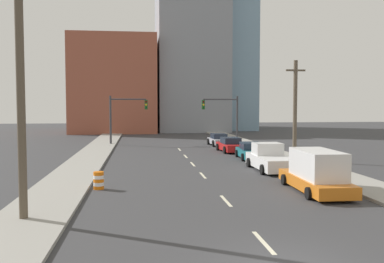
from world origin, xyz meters
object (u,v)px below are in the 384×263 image
Objects in this scene: traffic_signal_left at (122,113)px; utility_pole_right_mid at (295,110)px; traffic_signal_right at (226,113)px; box_truck_orange at (316,172)px; utility_pole_left_near at (20,79)px; pickup_truck_white at (270,159)px; traffic_barrel at (99,180)px; sedan_teal at (251,151)px; sedan_red at (231,145)px; sedan_silver at (219,140)px.

traffic_signal_left is 0.69× the size of utility_pole_right_mid.
traffic_signal_left and traffic_signal_right have the same top height.
utility_pole_right_mid reaches higher than box_truck_orange.
pickup_truck_white is (13.54, 11.85, -4.75)m from utility_pole_left_near.
traffic_barrel is 16.58m from sedan_teal.
pickup_truck_white is (11.28, 5.57, 0.29)m from traffic_barrel.
traffic_signal_right is 14.86m from sedan_teal.
utility_pole_right_mid is 1.44× the size of pickup_truck_white.
utility_pole_left_near is 2.22× the size of sedan_red.
utility_pole_left_near reaches higher than traffic_signal_right.
traffic_signal_left is 1.21× the size of sedan_teal.
sedan_silver is at bearing -11.68° from traffic_signal_left.
pickup_truck_white is at bearing -89.64° from sedan_teal.
sedan_silver is at bearing 92.30° from box_truck_orange.
traffic_signal_right is 0.90× the size of box_truck_orange.
pickup_truck_white is at bearing -92.41° from sedan_silver.
sedan_red is at bearing 57.78° from traffic_barrel.
traffic_barrel is 0.22× the size of sedan_silver.
utility_pole_right_mid is (16.96, 16.29, -1.32)m from utility_pole_left_near.
traffic_signal_right is 0.69× the size of utility_pole_right_mid.
traffic_barrel is at bearing -153.91° from pickup_truck_white.
utility_pole_left_near is 18.61m from pickup_truck_white.
pickup_truck_white reaches higher than traffic_barrel.
traffic_barrel is 0.20× the size of sedan_red.
utility_pole_left_near is at bearing -136.15° from utility_pole_right_mid.
utility_pole_right_mid is 8.57× the size of traffic_barrel.
pickup_truck_white is 6.32m from sedan_teal.
utility_pole_left_near is at bearing -124.33° from sedan_teal.
sedan_red is at bearing -39.49° from traffic_signal_left.
sedan_teal is at bearing -90.79° from sedan_silver.
box_truck_orange reaches higher than pickup_truck_white.
traffic_barrel is 0.20× the size of sedan_teal.
box_truck_orange is at bearing 17.00° from utility_pole_left_near.
sedan_teal is at bearing -93.36° from traffic_signal_right.
traffic_barrel is (2.27, 6.28, -5.03)m from utility_pole_left_near.
sedan_red is (11.02, 17.49, 0.18)m from traffic_barrel.
traffic_signal_right is at bearing 0.00° from traffic_signal_left.
traffic_signal_left is 0.90× the size of box_truck_orange.
sedan_red is at bearing 91.04° from pickup_truck_white.
sedan_red is (-1.39, -8.91, -3.03)m from traffic_signal_right.
utility_pole_right_mid is at bearing -82.07° from traffic_signal_right.
box_truck_orange is (11.15, -28.51, -2.65)m from traffic_signal_left.
sedan_silver is (-0.47, 12.27, -0.01)m from sedan_teal.
traffic_barrel is at bearing 171.16° from box_truck_orange.
traffic_signal_right is (12.21, 0.00, 0.00)m from traffic_signal_left.
utility_pole_left_near is 27.66m from sedan_red.
box_truck_orange is at bearing -105.39° from utility_pole_right_mid.
utility_pole_right_mid is 18.16m from traffic_barrel.
box_truck_orange reaches higher than sedan_red.
traffic_signal_left is 23.77m from pickup_truck_white.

